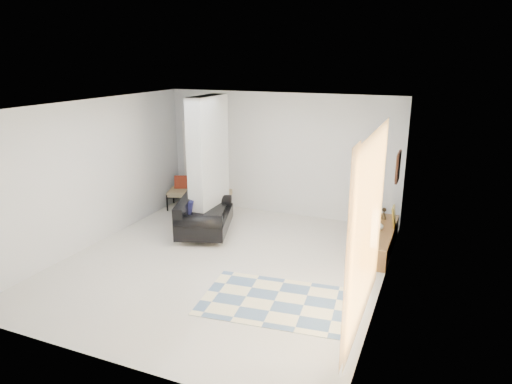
% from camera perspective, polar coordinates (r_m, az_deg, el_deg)
% --- Properties ---
extents(floor, '(6.00, 6.00, 0.00)m').
position_cam_1_polar(floor, '(8.30, -4.18, -8.84)').
color(floor, beige).
rests_on(floor, ground).
extents(ceiling, '(6.00, 6.00, 0.00)m').
position_cam_1_polar(ceiling, '(7.54, -4.63, 10.77)').
color(ceiling, white).
rests_on(ceiling, wall_back).
extents(wall_back, '(6.00, 0.00, 6.00)m').
position_cam_1_polar(wall_back, '(10.48, 3.04, 4.69)').
color(wall_back, silver).
rests_on(wall_back, ground).
extents(wall_front, '(6.00, 0.00, 6.00)m').
position_cam_1_polar(wall_front, '(5.46, -18.85, -7.61)').
color(wall_front, silver).
rests_on(wall_front, ground).
extents(wall_left, '(0.00, 6.00, 6.00)m').
position_cam_1_polar(wall_left, '(9.34, -19.64, 2.26)').
color(wall_left, silver).
rests_on(wall_left, ground).
extents(wall_right, '(0.00, 6.00, 6.00)m').
position_cam_1_polar(wall_right, '(7.04, 16.01, -1.91)').
color(wall_right, silver).
rests_on(wall_right, ground).
extents(partition_column, '(0.35, 1.20, 2.80)m').
position_cam_1_polar(partition_column, '(9.67, -5.94, 3.61)').
color(partition_column, silver).
rests_on(partition_column, floor).
extents(hallway_door, '(0.85, 0.06, 2.04)m').
position_cam_1_polar(hallway_door, '(11.39, -7.08, 3.58)').
color(hallway_door, white).
rests_on(hallway_door, floor).
extents(curtain, '(0.00, 2.55, 2.55)m').
position_cam_1_polar(curtain, '(5.96, 13.90, -4.63)').
color(curtain, gold).
rests_on(curtain, wall_right).
extents(wall_art, '(0.04, 0.45, 0.55)m').
position_cam_1_polar(wall_art, '(8.62, 17.36, 3.03)').
color(wall_art, '#36190E').
rests_on(wall_art, wall_right).
extents(media_console, '(0.45, 2.00, 0.80)m').
position_cam_1_polar(media_console, '(9.07, 15.32, -5.74)').
color(media_console, brown).
rests_on(media_console, floor).
extents(loveseat, '(1.42, 1.86, 0.76)m').
position_cam_1_polar(loveseat, '(9.59, -6.74, -3.05)').
color(loveseat, silver).
rests_on(loveseat, floor).
extents(daybed, '(1.65, 1.09, 0.77)m').
position_cam_1_polar(daybed, '(11.18, -7.09, 0.18)').
color(daybed, black).
rests_on(daybed, floor).
extents(area_rug, '(2.31, 1.67, 0.01)m').
position_cam_1_polar(area_rug, '(7.09, 2.31, -13.46)').
color(area_rug, beige).
rests_on(area_rug, floor).
extents(cylinder_lamp, '(0.12, 0.12, 0.67)m').
position_cam_1_polar(cylinder_lamp, '(8.07, 14.62, -4.46)').
color(cylinder_lamp, silver).
rests_on(cylinder_lamp, media_console).
extents(bronze_figurine, '(0.12, 0.12, 0.23)m').
position_cam_1_polar(bronze_figurine, '(9.57, 15.69, -2.59)').
color(bronze_figurine, '#2F2315').
rests_on(bronze_figurine, media_console).
extents(vase, '(0.19, 0.19, 0.17)m').
position_cam_1_polar(vase, '(8.98, 15.15, -4.01)').
color(vase, white).
rests_on(vase, media_console).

